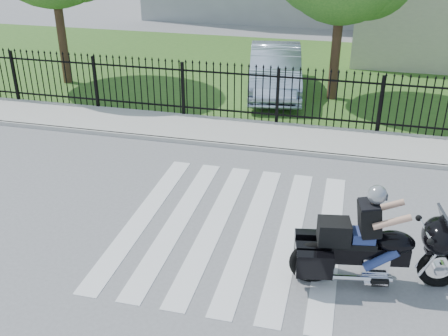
# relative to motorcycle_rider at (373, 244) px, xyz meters

# --- Properties ---
(ground) EXTENTS (120.00, 120.00, 0.00)m
(ground) POSITION_rel_motorcycle_rider_xyz_m (-2.76, 1.16, -0.82)
(ground) COLOR slate
(ground) RESTS_ON ground
(crosswalk) EXTENTS (5.00, 5.50, 0.01)m
(crosswalk) POSITION_rel_motorcycle_rider_xyz_m (-2.76, 1.16, -0.81)
(crosswalk) COLOR silver
(crosswalk) RESTS_ON ground
(sidewalk) EXTENTS (40.00, 2.00, 0.12)m
(sidewalk) POSITION_rel_motorcycle_rider_xyz_m (-2.76, 6.16, -0.76)
(sidewalk) COLOR #ADAAA3
(sidewalk) RESTS_ON ground
(curb) EXTENTS (40.00, 0.12, 0.12)m
(curb) POSITION_rel_motorcycle_rider_xyz_m (-2.76, 5.16, -0.76)
(curb) COLOR #ADAAA3
(curb) RESTS_ON ground
(grass_strip) EXTENTS (40.00, 12.00, 0.02)m
(grass_strip) POSITION_rel_motorcycle_rider_xyz_m (-2.76, 13.16, -0.81)
(grass_strip) COLOR #2F591E
(grass_strip) RESTS_ON ground
(iron_fence) EXTENTS (26.00, 0.04, 1.80)m
(iron_fence) POSITION_rel_motorcycle_rider_xyz_m (-2.76, 7.16, 0.08)
(iron_fence) COLOR black
(iron_fence) RESTS_ON ground
(motorcycle_rider) EXTENTS (3.01, 1.30, 2.00)m
(motorcycle_rider) POSITION_rel_motorcycle_rider_xyz_m (0.00, 0.00, 0.00)
(motorcycle_rider) COLOR black
(motorcycle_rider) RESTS_ON ground
(parked_car) EXTENTS (2.54, 5.27, 1.67)m
(parked_car) POSITION_rel_motorcycle_rider_xyz_m (-3.33, 10.33, 0.03)
(parked_car) COLOR #A3B3CD
(parked_car) RESTS_ON grass_strip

